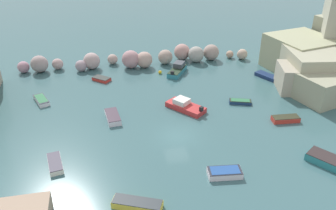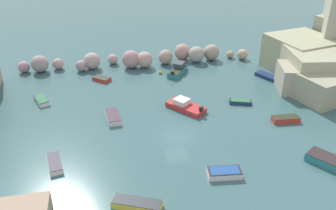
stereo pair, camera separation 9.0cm
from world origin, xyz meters
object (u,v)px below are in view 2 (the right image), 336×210
(channel_buoy, at_px, (160,72))
(moored_boat_5, at_px, (113,117))
(moored_boat_8, at_px, (286,119))
(moored_boat_1, at_px, (269,77))
(moored_boat_2, at_px, (55,163))
(moored_boat_9, at_px, (137,204))
(moored_boat_10, at_px, (102,79))
(moored_boat_6, at_px, (41,100))
(moored_boat_4, at_px, (185,106))
(moored_boat_3, at_px, (224,173))
(moored_boat_7, at_px, (178,70))
(moored_boat_11, at_px, (240,102))

(channel_buoy, height_order, moored_boat_5, moored_boat_5)
(channel_buoy, xyz_separation_m, moored_boat_8, (11.80, -16.01, 0.05))
(moored_boat_1, height_order, moored_boat_2, moored_boat_2)
(moored_boat_8, relative_size, moored_boat_9, 0.75)
(moored_boat_10, bearing_deg, moored_boat_2, 116.53)
(moored_boat_6, bearing_deg, moored_boat_9, 3.74)
(moored_boat_1, xyz_separation_m, moored_boat_6, (-31.25, -1.54, 0.05))
(moored_boat_4, xyz_separation_m, moored_boat_10, (-9.76, 10.32, -0.20))
(moored_boat_3, bearing_deg, moored_boat_5, -45.95)
(moored_boat_1, height_order, moored_boat_7, moored_boat_7)
(moored_boat_1, height_order, moored_boat_10, moored_boat_1)
(channel_buoy, bearing_deg, moored_boat_2, -124.12)
(moored_boat_9, bearing_deg, moored_boat_10, 117.91)
(channel_buoy, distance_m, moored_boat_1, 15.79)
(moored_boat_8, height_order, moored_boat_11, moored_boat_8)
(channel_buoy, xyz_separation_m, moored_boat_6, (-16.12, -6.05, 0.03))
(moored_boat_1, xyz_separation_m, moored_boat_3, (-13.22, -19.25, 0.09))
(moored_boat_4, height_order, moored_boat_11, moored_boat_4)
(moored_boat_6, xyz_separation_m, moored_boat_8, (27.92, -9.96, 0.01))
(moored_boat_1, relative_size, moored_boat_5, 1.22)
(channel_buoy, bearing_deg, moored_boat_5, -122.10)
(moored_boat_6, relative_size, moored_boat_10, 1.23)
(moored_boat_5, relative_size, moored_boat_11, 1.21)
(moored_boat_3, height_order, moored_boat_6, moored_boat_3)
(moored_boat_2, xyz_separation_m, moored_boat_5, (5.69, 7.52, 0.07))
(moored_boat_9, bearing_deg, moored_boat_7, 93.83)
(moored_boat_2, relative_size, moored_boat_7, 0.71)
(moored_boat_7, relative_size, moored_boat_8, 1.49)
(moored_boat_6, bearing_deg, moored_boat_1, 70.33)
(moored_boat_7, relative_size, moored_boat_11, 1.62)
(moored_boat_2, bearing_deg, moored_boat_9, -145.30)
(moored_boat_9, xyz_separation_m, moored_boat_11, (14.52, 15.19, -0.08))
(moored_boat_8, bearing_deg, moored_boat_4, 158.58)
(moored_boat_1, bearing_deg, moored_boat_11, 105.41)
(moored_boat_6, height_order, moored_boat_9, moored_boat_9)
(moored_boat_2, xyz_separation_m, moored_boat_9, (6.98, -6.68, 0.06))
(moored_boat_6, height_order, moored_boat_11, moored_boat_6)
(moored_boat_2, xyz_separation_m, moored_boat_6, (-2.93, 13.43, 0.03))
(channel_buoy, height_order, moored_boat_1, channel_buoy)
(moored_boat_7, distance_m, moored_boat_9, 27.43)
(moored_boat_2, bearing_deg, moored_boat_11, -79.98)
(moored_boat_10, bearing_deg, moored_boat_1, -148.40)
(moored_boat_1, relative_size, moored_boat_10, 1.55)
(moored_boat_4, bearing_deg, moored_boat_3, 143.34)
(moored_boat_1, bearing_deg, moored_boat_8, 135.77)
(moored_boat_3, xyz_separation_m, moored_boat_8, (9.88, 7.75, -0.04))
(moored_boat_2, height_order, moored_boat_6, moored_boat_6)
(channel_buoy, relative_size, moored_boat_5, 0.15)
(channel_buoy, bearing_deg, moored_boat_11, -52.84)
(moored_boat_7, bearing_deg, moored_boat_2, 171.99)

